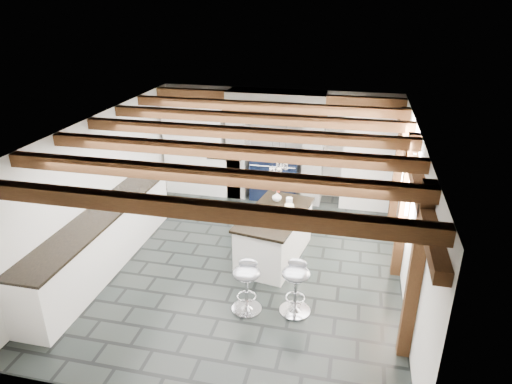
% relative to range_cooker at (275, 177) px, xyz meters
% --- Properties ---
extents(ground, '(6.00, 6.00, 0.00)m').
position_rel_range_cooker_xyz_m(ground, '(0.00, -2.68, -0.47)').
color(ground, black).
rests_on(ground, ground).
extents(room_shell, '(6.00, 6.03, 6.00)m').
position_rel_range_cooker_xyz_m(room_shell, '(-0.61, -1.26, 0.60)').
color(room_shell, silver).
rests_on(room_shell, ground).
extents(range_cooker, '(1.00, 0.63, 0.99)m').
position_rel_range_cooker_xyz_m(range_cooker, '(0.00, 0.00, 0.00)').
color(range_cooker, black).
rests_on(range_cooker, ground).
extents(kitchen_island, '(1.14, 1.79, 1.10)m').
position_rel_range_cooker_xyz_m(kitchen_island, '(0.45, -2.42, -0.04)').
color(kitchen_island, white).
rests_on(kitchen_island, ground).
extents(bar_stool_near, '(0.43, 0.43, 0.81)m').
position_rel_range_cooker_xyz_m(bar_stool_near, '(1.00, -3.78, 0.04)').
color(bar_stool_near, silver).
rests_on(bar_stool_near, ground).
extents(bar_stool_far, '(0.43, 0.43, 0.78)m').
position_rel_range_cooker_xyz_m(bar_stool_far, '(0.33, -3.89, 0.02)').
color(bar_stool_far, silver).
rests_on(bar_stool_far, ground).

